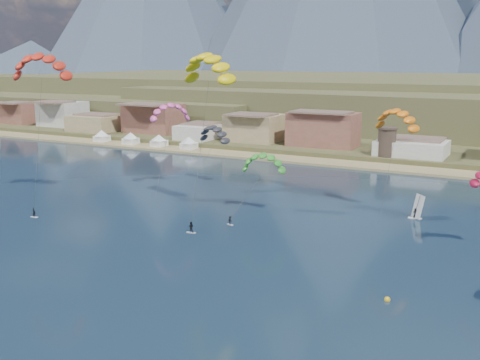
% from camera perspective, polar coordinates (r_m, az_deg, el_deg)
% --- Properties ---
extents(ground, '(2400.00, 2400.00, 0.00)m').
position_cam_1_polar(ground, '(75.25, -11.69, -12.05)').
color(ground, '#0E2232').
rests_on(ground, ground).
extents(beach, '(2200.00, 12.00, 0.90)m').
position_cam_1_polar(beach, '(167.37, 11.89, 1.43)').
color(beach, tan).
rests_on(beach, ground).
extents(town, '(400.00, 24.00, 12.00)m').
position_cam_1_polar(town, '(195.17, 1.93, 5.48)').
color(town, silver).
rests_on(town, ground).
extents(watchtower, '(5.82, 5.82, 8.60)m').
position_cam_1_polar(watchtower, '(172.80, 14.31, 3.71)').
color(watchtower, '#47382D').
rests_on(watchtower, ground).
extents(beach_tents, '(43.40, 6.40, 5.00)m').
position_cam_1_polar(beach_tents, '(201.03, -9.47, 4.28)').
color(beach_tents, white).
rests_on(beach_tents, ground).
extents(kitesurfer_red, '(13.62, 14.34, 32.51)m').
position_cam_1_polar(kitesurfer_red, '(124.84, -19.10, 10.92)').
color(kitesurfer_red, silver).
rests_on(kitesurfer_red, ground).
extents(kitesurfer_yellow, '(13.97, 16.19, 32.41)m').
position_cam_1_polar(kitesurfer_yellow, '(108.67, -3.13, 11.37)').
color(kitesurfer_yellow, silver).
rests_on(kitesurfer_yellow, ground).
extents(kitesurfer_green, '(9.58, 12.88, 14.59)m').
position_cam_1_polar(kitesurfer_green, '(112.06, 2.30, 1.98)').
color(kitesurfer_green, silver).
rests_on(kitesurfer_green, ground).
extents(distant_kite_pink, '(8.86, 9.57, 21.90)m').
position_cam_1_polar(distant_kite_pink, '(130.41, -6.92, 6.97)').
color(distant_kite_pink, '#262626').
rests_on(distant_kite_pink, ground).
extents(distant_kite_dark, '(10.13, 7.22, 16.34)m').
position_cam_1_polar(distant_kite_dark, '(138.85, -2.56, 4.86)').
color(distant_kite_dark, '#262626').
rests_on(distant_kite_dark, ground).
extents(distant_kite_orange, '(10.34, 7.77, 22.35)m').
position_cam_1_polar(distant_kite_orange, '(114.13, 15.26, 6.12)').
color(distant_kite_orange, '#262626').
rests_on(distant_kite_orange, ground).
extents(windsurfer, '(2.71, 2.96, 4.68)m').
position_cam_1_polar(windsurfer, '(115.67, 17.03, -2.95)').
color(windsurfer, silver).
rests_on(windsurfer, ground).
extents(buoy, '(0.79, 0.79, 0.79)m').
position_cam_1_polar(buoy, '(77.38, 14.35, -11.38)').
color(buoy, gold).
rests_on(buoy, ground).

